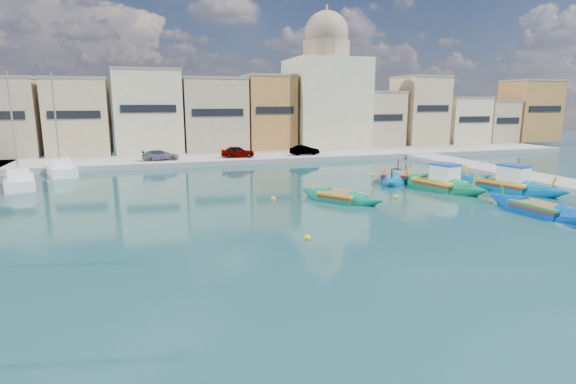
{
  "coord_description": "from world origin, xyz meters",
  "views": [
    {
      "loc": [
        -14.0,
        -20.0,
        6.93
      ],
      "look_at": [
        -5.98,
        6.0,
        1.4
      ],
      "focal_mm": 28.0,
      "sensor_mm": 36.0,
      "label": 1
    }
  ],
  "objects": [
    {
      "name": "mooring_buoys",
      "position": [
        2.63,
        6.33,
        0.08
      ],
      "size": [
        18.12,
        24.45,
        0.36
      ],
      "color": "yellow",
      "rests_on": "ground"
    },
    {
      "name": "ground",
      "position": [
        0.0,
        0.0,
        0.0
      ],
      "size": [
        160.0,
        160.0,
        0.0
      ],
      "primitive_type": "plane",
      "color": "#133A39",
      "rests_on": "ground"
    },
    {
      "name": "luzzu_blue_south",
      "position": [
        9.07,
        1.35,
        0.25
      ],
      "size": [
        2.74,
        8.33,
        2.36
      ],
      "color": "#0042AC",
      "rests_on": "ground"
    },
    {
      "name": "north_townhouses",
      "position": [
        6.68,
        39.36,
        5.0
      ],
      "size": [
        83.2,
        7.87,
        10.19
      ],
      "color": "tan",
      "rests_on": "ground"
    },
    {
      "name": "parked_cars",
      "position": [
        -5.52,
        30.5,
        1.2
      ],
      "size": [
        20.35,
        1.94,
        1.29
      ],
      "color": "#4C1919",
      "rests_on": "north_quay"
    },
    {
      "name": "church_block",
      "position": [
        10.0,
        40.0,
        8.41
      ],
      "size": [
        10.0,
        10.0,
        19.1
      ],
      "color": "beige",
      "rests_on": "ground"
    },
    {
      "name": "luzzu_green",
      "position": [
        -1.39,
        8.46,
        0.23
      ],
      "size": [
        5.39,
        6.67,
        2.17
      ],
      "color": "#0B7753",
      "rests_on": "ground"
    },
    {
      "name": "luzzu_turquoise_cabin",
      "position": [
        12.82,
        8.28,
        0.39
      ],
      "size": [
        4.91,
        10.22,
        3.22
      ],
      "color": "#00619A",
      "rests_on": "ground"
    },
    {
      "name": "luzzu_blue_cabin",
      "position": [
        7.98,
        10.17,
        0.39
      ],
      "size": [
        4.48,
        9.38,
        3.23
      ],
      "color": "#0A6F45",
      "rests_on": "ground"
    },
    {
      "name": "yacht_midnorth",
      "position": [
        -24.59,
        21.96,
        0.4
      ],
      "size": [
        3.72,
        7.34,
        9.99
      ],
      "color": "white",
      "rests_on": "ground"
    },
    {
      "name": "north_quay",
      "position": [
        0.0,
        32.0,
        0.3
      ],
      "size": [
        80.0,
        8.0,
        0.6
      ],
      "primitive_type": "cube",
      "color": "gray",
      "rests_on": "ground"
    },
    {
      "name": "yacht_north",
      "position": [
        -22.68,
        28.31,
        0.4
      ],
      "size": [
        4.3,
        7.96,
        10.24
      ],
      "color": "white",
      "rests_on": "ground"
    },
    {
      "name": "luzzu_cyan_mid",
      "position": [
        6.64,
        14.73,
        0.27
      ],
      "size": [
        6.67,
        8.25,
        2.56
      ],
      "color": "#00639B",
      "rests_on": "ground"
    }
  ]
}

